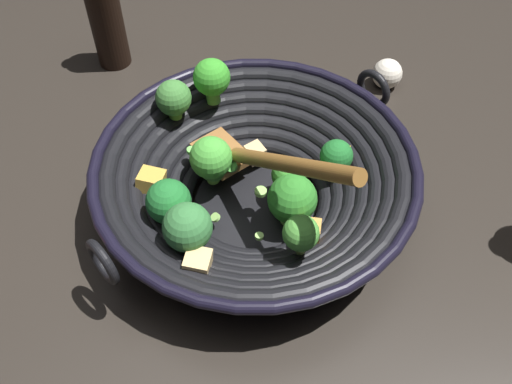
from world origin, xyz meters
TOP-DOWN VIEW (x-y plane):
  - ground_plane at (0.00, 0.00)m, footprint 4.00×4.00m
  - wok at (-0.00, -0.00)m, footprint 0.39×0.42m
  - soy_sauce_bottle at (-0.37, 0.01)m, footprint 0.05×0.05m
  - garlic_bulb at (-0.06, 0.30)m, footprint 0.05×0.05m

SIDE VIEW (x-z plane):
  - ground_plane at x=0.00m, z-range 0.00..0.00m
  - garlic_bulb at x=-0.06m, z-range 0.00..0.05m
  - wok at x=0.00m, z-range -0.04..0.15m
  - soy_sauce_bottle at x=-0.37m, z-range -0.02..0.17m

